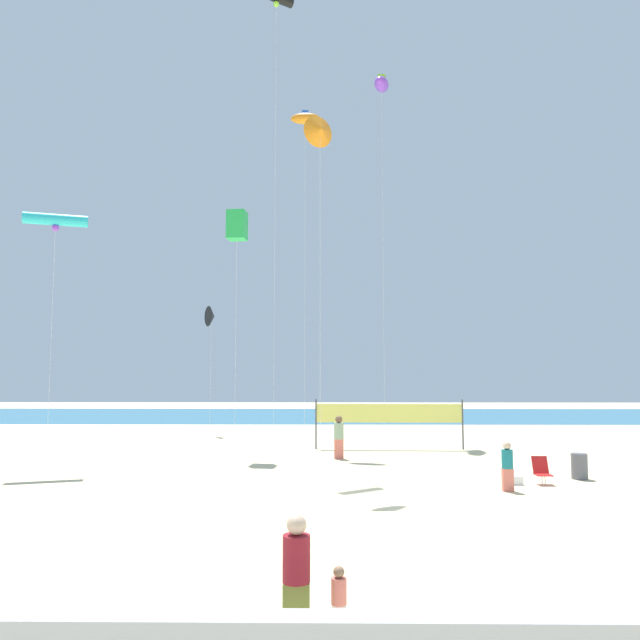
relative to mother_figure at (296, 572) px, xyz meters
The scene contains 16 objects.
ground_plane 9.87m from the mother_figure, 78.90° to the left, with size 120.00×120.00×0.00m, color beige.
ocean_band 45.62m from the mother_figure, 87.62° to the left, with size 120.00×20.00×0.01m, color teal.
mother_figure is the anchor object (origin of this frame).
toddler_figure 0.72m from the mother_figure, 11.29° to the left, with size 0.22×0.22×0.95m.
beachgoer_sage_shirt 17.94m from the mother_figure, 87.12° to the left, with size 0.42×0.42×1.84m.
beachgoer_teal_shirt 12.30m from the mother_figure, 60.57° to the left, with size 0.35×0.35×1.53m.
folding_beach_chair 14.17m from the mother_figure, 57.84° to the left, with size 0.52×0.65×0.89m.
trash_barrel 15.87m from the mother_figure, 54.65° to the left, with size 0.55×0.55×0.88m, color #595960.
volleyball_net 21.56m from the mother_figure, 80.90° to the left, with size 7.20×0.20×2.40m.
beach_handbag 13.58m from the mother_figure, 60.53° to the left, with size 0.36×0.18×0.28m, color white.
kite_cyan_tube 21.09m from the mother_figure, 124.37° to the left, with size 2.50×1.22×10.20m.
kite_green_box 22.29m from the mother_figure, 101.16° to the left, with size 0.95×0.95×11.36m.
kite_orange_inflatable 27.89m from the mother_figure, 91.93° to the left, with size 1.83×1.13×17.66m.
kite_violet_inflatable 34.97m from the mother_figure, 82.24° to the left, with size 1.34×2.68×22.35m.
kite_orange_delta 17.05m from the mother_figure, 89.25° to the left, with size 1.18×0.87×13.00m.
kite_black_delta 30.53m from the mother_figure, 103.26° to the left, with size 1.04×1.31×7.87m.
Camera 1 is at (-1.45, -18.35, 3.64)m, focal length 34.22 mm.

